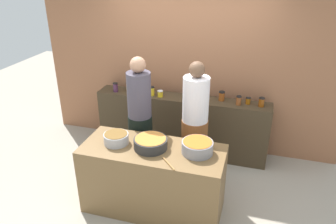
{
  "coord_description": "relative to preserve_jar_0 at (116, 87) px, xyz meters",
  "views": [
    {
      "loc": [
        1.09,
        -3.38,
        2.89
      ],
      "look_at": [
        0.0,
        0.35,
        1.05
      ],
      "focal_mm": 34.86,
      "sensor_mm": 36.0,
      "label": 1
    }
  ],
  "objects": [
    {
      "name": "cooking_pot_center",
      "position": [
        1.04,
        -1.32,
        -0.1
      ],
      "size": [
        0.39,
        0.39,
        0.13
      ],
      "color": "#2D2D2D",
      "rests_on": "prep_table"
    },
    {
      "name": "wooden_spoon",
      "position": [
        1.34,
        -1.59,
        -0.15
      ],
      "size": [
        0.2,
        0.21,
        0.02
      ],
      "primitive_type": "cylinder",
      "rotation": [
        1.57,
        0.0,
        3.89
      ],
      "color": "#9E703D",
      "rests_on": "prep_table"
    },
    {
      "name": "prep_table",
      "position": [
        1.07,
        -1.33,
        -0.6
      ],
      "size": [
        1.7,
        0.7,
        0.87
      ],
      "primitive_type": "cube",
      "color": "brown",
      "rests_on": "ground"
    },
    {
      "name": "preserve_jar_2",
      "position": [
        0.31,
        0.12,
        -0.0
      ],
      "size": [
        0.08,
        0.08,
        0.14
      ],
      "color": "brown",
      "rests_on": "display_shelf"
    },
    {
      "name": "cook_with_tongs",
      "position": [
        0.71,
        -0.78,
        -0.21
      ],
      "size": [
        0.33,
        0.33,
        1.8
      ],
      "color": "black",
      "rests_on": "ground"
    },
    {
      "name": "cook_in_cap",
      "position": [
        1.43,
        -0.66,
        -0.23
      ],
      "size": [
        0.35,
        0.35,
        1.76
      ],
      "color": "brown",
      "rests_on": "ground"
    },
    {
      "name": "preserve_jar_1",
      "position": [
        0.2,
        0.08,
        -0.0
      ],
      "size": [
        0.09,
        0.09,
        0.14
      ],
      "color": "gold",
      "rests_on": "display_shelf"
    },
    {
      "name": "preserve_jar_3",
      "position": [
        0.49,
        0.1,
        -0.02
      ],
      "size": [
        0.08,
        0.08,
        0.11
      ],
      "color": "gold",
      "rests_on": "display_shelf"
    },
    {
      "name": "preserve_jar_9",
      "position": [
        2.06,
        0.1,
        -0.02
      ],
      "size": [
        0.07,
        0.07,
        0.1
      ],
      "color": "#96510E",
      "rests_on": "display_shelf"
    },
    {
      "name": "preserve_jar_8",
      "position": [
        1.93,
        0.03,
        -0.0
      ],
      "size": [
        0.07,
        0.07,
        0.14
      ],
      "color": "brown",
      "rests_on": "display_shelf"
    },
    {
      "name": "preserve_jar_0",
      "position": [
        0.0,
        0.0,
        0.0
      ],
      "size": [
        0.08,
        0.08,
        0.15
      ],
      "color": "#4A2743",
      "rests_on": "display_shelf"
    },
    {
      "name": "preserve_jar_4",
      "position": [
        0.6,
        0.02,
        -0.0
      ],
      "size": [
        0.09,
        0.09,
        0.14
      ],
      "color": "yellow",
      "rests_on": "display_shelf"
    },
    {
      "name": "preserve_jar_7",
      "position": [
        1.67,
        0.12,
        -0.0
      ],
      "size": [
        0.09,
        0.09,
        0.14
      ],
      "color": "#95481A",
      "rests_on": "display_shelf"
    },
    {
      "name": "storefront_wall",
      "position": [
        1.07,
        0.42,
        0.47
      ],
      "size": [
        4.8,
        0.12,
        3.0
      ],
      "primitive_type": "cube",
      "color": "#996242",
      "rests_on": "ground"
    },
    {
      "name": "preserve_jar_5",
      "position": [
        0.75,
        -0.0,
        -0.02
      ],
      "size": [
        0.09,
        0.09,
        0.1
      ],
      "color": "gold",
      "rests_on": "display_shelf"
    },
    {
      "name": "preserve_jar_10",
      "position": [
        2.25,
        0.06,
        -0.0
      ],
      "size": [
        0.08,
        0.08,
        0.14
      ],
      "color": "#883F0E",
      "rests_on": "display_shelf"
    },
    {
      "name": "display_shelf",
      "position": [
        1.07,
        0.07,
        -0.55
      ],
      "size": [
        2.7,
        0.36,
        0.96
      ],
      "primitive_type": "cube",
      "color": "#3F3220",
      "rests_on": "ground"
    },
    {
      "name": "preserve_jar_6",
      "position": [
        1.25,
        0.05,
        -0.01
      ],
      "size": [
        0.07,
        0.07,
        0.13
      ],
      "color": "#9B4B0A",
      "rests_on": "display_shelf"
    },
    {
      "name": "ground",
      "position": [
        1.07,
        -1.03,
        -1.03
      ],
      "size": [
        12.0,
        12.0,
        0.0
      ],
      "primitive_type": "plane",
      "color": "#A69C8C"
    },
    {
      "name": "cooking_pot_left",
      "position": [
        0.61,
        -1.33,
        -0.1
      ],
      "size": [
        0.3,
        0.3,
        0.13
      ],
      "color": "#B7B7BC",
      "rests_on": "prep_table"
    },
    {
      "name": "cooking_pot_right",
      "position": [
        1.59,
        -1.27,
        -0.09
      ],
      "size": [
        0.36,
        0.36,
        0.15
      ],
      "color": "gray",
      "rests_on": "prep_table"
    }
  ]
}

